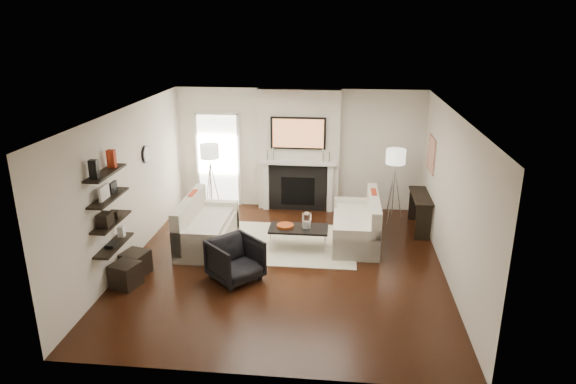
# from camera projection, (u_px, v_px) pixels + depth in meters

# --- Properties ---
(room_envelope) EXTENTS (6.00, 6.00, 6.00)m
(room_envelope) POSITION_uv_depth(u_px,v_px,m) (284.00, 192.00, 8.64)
(room_envelope) COLOR black
(room_envelope) RESTS_ON ground
(chimney_breast) EXTENTS (1.80, 0.25, 2.70)m
(chimney_breast) POSITION_uv_depth(u_px,v_px,m) (299.00, 151.00, 11.35)
(chimney_breast) COLOR silver
(chimney_breast) RESTS_ON floor
(fireplace_surround) EXTENTS (1.30, 0.02, 1.04)m
(fireplace_surround) POSITION_uv_depth(u_px,v_px,m) (298.00, 188.00, 11.49)
(fireplace_surround) COLOR black
(fireplace_surround) RESTS_ON floor
(firebox) EXTENTS (0.75, 0.02, 0.65)m
(firebox) POSITION_uv_depth(u_px,v_px,m) (298.00, 191.00, 11.50)
(firebox) COLOR black
(firebox) RESTS_ON floor
(mantel_pilaster_l) EXTENTS (0.12, 0.08, 1.10)m
(mantel_pilaster_l) POSITION_uv_depth(u_px,v_px,m) (266.00, 186.00, 11.52)
(mantel_pilaster_l) COLOR white
(mantel_pilaster_l) RESTS_ON floor
(mantel_pilaster_r) EXTENTS (0.12, 0.08, 1.10)m
(mantel_pilaster_r) POSITION_uv_depth(u_px,v_px,m) (330.00, 188.00, 11.38)
(mantel_pilaster_r) COLOR white
(mantel_pilaster_r) RESTS_ON floor
(mantel_shelf) EXTENTS (1.70, 0.18, 0.07)m
(mantel_shelf) POSITION_uv_depth(u_px,v_px,m) (298.00, 163.00, 11.25)
(mantel_shelf) COLOR white
(mantel_shelf) RESTS_ON chimney_breast
(tv_body) EXTENTS (1.20, 0.06, 0.70)m
(tv_body) POSITION_uv_depth(u_px,v_px,m) (298.00, 133.00, 11.06)
(tv_body) COLOR black
(tv_body) RESTS_ON chimney_breast
(tv_screen) EXTENTS (1.10, 0.00, 0.62)m
(tv_screen) POSITION_uv_depth(u_px,v_px,m) (298.00, 133.00, 11.03)
(tv_screen) COLOR #BF723F
(tv_screen) RESTS_ON tv_body
(candlestick_l_tall) EXTENTS (0.04, 0.04, 0.30)m
(candlestick_l_tall) POSITION_uv_depth(u_px,v_px,m) (273.00, 154.00, 11.25)
(candlestick_l_tall) COLOR silver
(candlestick_l_tall) RESTS_ON mantel_shelf
(candlestick_l_short) EXTENTS (0.04, 0.04, 0.24)m
(candlestick_l_short) POSITION_uv_depth(u_px,v_px,m) (267.00, 155.00, 11.27)
(candlestick_l_short) COLOR silver
(candlestick_l_short) RESTS_ON mantel_shelf
(candlestick_r_tall) EXTENTS (0.04, 0.04, 0.30)m
(candlestick_r_tall) POSITION_uv_depth(u_px,v_px,m) (323.00, 155.00, 11.14)
(candlestick_r_tall) COLOR silver
(candlestick_r_tall) RESTS_ON mantel_shelf
(candlestick_r_short) EXTENTS (0.04, 0.04, 0.24)m
(candlestick_r_short) POSITION_uv_depth(u_px,v_px,m) (329.00, 157.00, 11.14)
(candlestick_r_short) COLOR silver
(candlestick_r_short) RESTS_ON mantel_shelf
(hallway_panel) EXTENTS (0.90, 0.02, 2.10)m
(hallway_panel) POSITION_uv_depth(u_px,v_px,m) (218.00, 160.00, 11.73)
(hallway_panel) COLOR white
(hallway_panel) RESTS_ON floor
(door_trim_l) EXTENTS (0.06, 0.06, 2.16)m
(door_trim_l) POSITION_uv_depth(u_px,v_px,m) (198.00, 160.00, 11.75)
(door_trim_l) COLOR white
(door_trim_l) RESTS_ON floor
(door_trim_r) EXTENTS (0.06, 0.06, 2.16)m
(door_trim_r) POSITION_uv_depth(u_px,v_px,m) (239.00, 161.00, 11.66)
(door_trim_r) COLOR white
(door_trim_r) RESTS_ON floor
(door_trim_top) EXTENTS (1.02, 0.06, 0.06)m
(door_trim_top) POSITION_uv_depth(u_px,v_px,m) (216.00, 113.00, 11.36)
(door_trim_top) COLOR white
(door_trim_top) RESTS_ON wall_back
(rug) EXTENTS (2.60, 2.00, 0.01)m
(rug) POSITION_uv_depth(u_px,v_px,m) (288.00, 243.00, 9.91)
(rug) COLOR beige
(rug) RESTS_ON floor
(loveseat_left_base) EXTENTS (0.85, 1.80, 0.42)m
(loveseat_left_base) POSITION_uv_depth(u_px,v_px,m) (208.00, 234.00, 9.81)
(loveseat_left_base) COLOR beige
(loveseat_left_base) RESTS_ON floor
(loveseat_left_back) EXTENTS (0.18, 1.80, 0.80)m
(loveseat_left_back) POSITION_uv_depth(u_px,v_px,m) (190.00, 218.00, 9.74)
(loveseat_left_back) COLOR beige
(loveseat_left_back) RESTS_ON floor
(loveseat_left_arm_n) EXTENTS (0.85, 0.18, 0.60)m
(loveseat_left_arm_n) POSITION_uv_depth(u_px,v_px,m) (196.00, 248.00, 9.01)
(loveseat_left_arm_n) COLOR beige
(loveseat_left_arm_n) RESTS_ON floor
(loveseat_left_arm_s) EXTENTS (0.85, 0.18, 0.60)m
(loveseat_left_arm_s) POSITION_uv_depth(u_px,v_px,m) (217.00, 215.00, 10.54)
(loveseat_left_arm_s) COLOR beige
(loveseat_left_arm_s) RESTS_ON floor
(loveseat_left_cushion) EXTENTS (0.63, 1.44, 0.10)m
(loveseat_left_cushion) POSITION_uv_depth(u_px,v_px,m) (210.00, 222.00, 9.72)
(loveseat_left_cushion) COLOR beige
(loveseat_left_cushion) RESTS_ON loveseat_left_base
(pillow_left_orange) EXTENTS (0.10, 0.42, 0.42)m
(pillow_left_orange) POSITION_uv_depth(u_px,v_px,m) (193.00, 203.00, 9.96)
(pillow_left_orange) COLOR #A62D14
(pillow_left_orange) RESTS_ON loveseat_left_cushion
(pillow_left_charcoal) EXTENTS (0.10, 0.40, 0.40)m
(pillow_left_charcoal) POSITION_uv_depth(u_px,v_px,m) (184.00, 214.00, 9.39)
(pillow_left_charcoal) COLOR black
(pillow_left_charcoal) RESTS_ON loveseat_left_cushion
(loveseat_right_base) EXTENTS (0.85, 1.80, 0.42)m
(loveseat_right_base) POSITION_uv_depth(u_px,v_px,m) (355.00, 231.00, 9.94)
(loveseat_right_base) COLOR beige
(loveseat_right_base) RESTS_ON floor
(loveseat_right_back) EXTENTS (0.18, 1.80, 0.80)m
(loveseat_right_back) POSITION_uv_depth(u_px,v_px,m) (374.00, 217.00, 9.80)
(loveseat_right_back) COLOR beige
(loveseat_right_back) RESTS_ON floor
(loveseat_right_arm_n) EXTENTS (0.85, 0.18, 0.60)m
(loveseat_right_arm_n) POSITION_uv_depth(u_px,v_px,m) (356.00, 245.00, 9.15)
(loveseat_right_arm_n) COLOR beige
(loveseat_right_arm_n) RESTS_ON floor
(loveseat_right_arm_s) EXTENTS (0.85, 0.18, 0.60)m
(loveseat_right_arm_s) POSITION_uv_depth(u_px,v_px,m) (355.00, 212.00, 10.67)
(loveseat_right_arm_s) COLOR beige
(loveseat_right_arm_s) RESTS_ON floor
(loveseat_right_cushion) EXTENTS (0.63, 1.44, 0.10)m
(loveseat_right_cushion) POSITION_uv_depth(u_px,v_px,m) (353.00, 219.00, 9.86)
(loveseat_right_cushion) COLOR beige
(loveseat_right_cushion) RESTS_ON loveseat_right_base
(pillow_right_orange) EXTENTS (0.10, 0.42, 0.42)m
(pillow_right_orange) POSITION_uv_depth(u_px,v_px,m) (373.00, 202.00, 10.02)
(pillow_right_orange) COLOR #A62D14
(pillow_right_orange) RESTS_ON loveseat_right_cushion
(pillow_right_charcoal) EXTENTS (0.10, 0.40, 0.40)m
(pillow_right_charcoal) POSITION_uv_depth(u_px,v_px,m) (375.00, 213.00, 9.46)
(pillow_right_charcoal) COLOR black
(pillow_right_charcoal) RESTS_ON loveseat_right_cushion
(coffee_table) EXTENTS (1.10, 0.55, 0.04)m
(coffee_table) POSITION_uv_depth(u_px,v_px,m) (299.00, 229.00, 9.58)
(coffee_table) COLOR black
(coffee_table) RESTS_ON floor
(coffee_leg_nw) EXTENTS (0.02, 0.02, 0.38)m
(coffee_leg_nw) POSITION_uv_depth(u_px,v_px,m) (271.00, 243.00, 9.49)
(coffee_leg_nw) COLOR silver
(coffee_leg_nw) RESTS_ON floor
(coffee_leg_ne) EXTENTS (0.02, 0.02, 0.38)m
(coffee_leg_ne) POSITION_uv_depth(u_px,v_px,m) (325.00, 245.00, 9.39)
(coffee_leg_ne) COLOR silver
(coffee_leg_ne) RESTS_ON floor
(coffee_leg_sw) EXTENTS (0.02, 0.02, 0.38)m
(coffee_leg_sw) POSITION_uv_depth(u_px,v_px,m) (274.00, 233.00, 9.90)
(coffee_leg_sw) COLOR silver
(coffee_leg_sw) RESTS_ON floor
(coffee_leg_se) EXTENTS (0.02, 0.02, 0.38)m
(coffee_leg_se) POSITION_uv_depth(u_px,v_px,m) (325.00, 235.00, 9.81)
(coffee_leg_se) COLOR silver
(coffee_leg_se) RESTS_ON floor
(hurricane_glass) EXTENTS (0.18, 0.18, 0.31)m
(hurricane_glass) POSITION_uv_depth(u_px,v_px,m) (307.00, 221.00, 9.51)
(hurricane_glass) COLOR white
(hurricane_glass) RESTS_ON coffee_table
(hurricane_candle) EXTENTS (0.09, 0.09, 0.14)m
(hurricane_candle) POSITION_uv_depth(u_px,v_px,m) (307.00, 224.00, 9.54)
(hurricane_candle) COLOR white
(hurricane_candle) RESTS_ON coffee_table
(copper_bowl) EXTENTS (0.32, 0.32, 0.05)m
(copper_bowl) POSITION_uv_depth(u_px,v_px,m) (285.00, 226.00, 9.59)
(copper_bowl) COLOR #C35320
(copper_bowl) RESTS_ON coffee_table
(armchair) EXTENTS (1.02, 1.02, 0.77)m
(armchair) POSITION_uv_depth(u_px,v_px,m) (235.00, 258.00, 8.44)
(armchair) COLOR black
(armchair) RESTS_ON floor
(lamp_left_post) EXTENTS (0.02, 0.02, 1.20)m
(lamp_left_post) POSITION_uv_depth(u_px,v_px,m) (211.00, 189.00, 11.16)
(lamp_left_post) COLOR silver
(lamp_left_post) RESTS_ON floor
(lamp_left_shade) EXTENTS (0.40, 0.40, 0.30)m
(lamp_left_shade) POSITION_uv_depth(u_px,v_px,m) (209.00, 151.00, 10.89)
(lamp_left_shade) COLOR white
(lamp_left_shade) RESTS_ON lamp_left_post
(lamp_left_leg_a) EXTENTS (0.25, 0.02, 1.23)m
(lamp_left_leg_a) POSITION_uv_depth(u_px,v_px,m) (216.00, 189.00, 11.15)
(lamp_left_leg_a) COLOR silver
(lamp_left_leg_a) RESTS_ON floor
(lamp_left_leg_b) EXTENTS (0.14, 0.22, 1.23)m
(lamp_left_leg_b) POSITION_uv_depth(u_px,v_px,m) (210.00, 188.00, 11.26)
(lamp_left_leg_b) COLOR silver
(lamp_left_leg_b) RESTS_ON floor
(lamp_left_leg_c) EXTENTS (0.14, 0.22, 1.23)m
(lamp_left_leg_c) POSITION_uv_depth(u_px,v_px,m) (208.00, 191.00, 11.08)
(lamp_left_leg_c) COLOR silver
(lamp_left_leg_c) RESTS_ON floor
(lamp_right_post) EXTENTS (0.02, 0.02, 1.20)m
(lamp_right_post) POSITION_uv_depth(u_px,v_px,m) (393.00, 196.00, 10.75)
(lamp_right_post) COLOR silver
(lamp_right_post) RESTS_ON floor
(lamp_right_shade) EXTENTS (0.40, 0.40, 0.30)m
(lamp_right_shade) POSITION_uv_depth(u_px,v_px,m) (396.00, 157.00, 10.47)
(lamp_right_shade) COLOR white
(lamp_right_shade) RESTS_ON lamp_right_post
(lamp_right_leg_a) EXTENTS (0.25, 0.02, 1.23)m
(lamp_right_leg_a) POSITION_uv_depth(u_px,v_px,m) (398.00, 196.00, 10.73)
(lamp_right_leg_a) COLOR silver
(lamp_right_leg_a) RESTS_ON floor
(lamp_right_leg_b) EXTENTS (0.14, 0.22, 1.23)m
(lamp_right_leg_b) POSITION_uv_depth(u_px,v_px,m) (390.00, 194.00, 10.84)
(lamp_right_leg_b) COLOR silver
(lamp_right_leg_b) RESTS_ON floor
(lamp_right_leg_c) EXTENTS (0.14, 0.22, 1.23)m
(lamp_right_leg_c) POSITION_uv_depth(u_px,v_px,m) (391.00, 197.00, 10.66)
(lamp_right_leg_c) COLOR silver
(lamp_right_leg_c) RESTS_ON floor
(console_top) EXTENTS (0.35, 1.20, 0.04)m
(console_top) POSITION_uv_depth(u_px,v_px,m) (421.00, 196.00, 10.34)
(console_top) COLOR black
(console_top) RESTS_ON floor
(console_leg_n) EXTENTS (0.30, 0.04, 0.71)m
(console_leg_n) POSITION_uv_depth(u_px,v_px,m) (423.00, 223.00, 9.95)
(console_leg_n) COLOR black
(console_leg_n) RESTS_ON floor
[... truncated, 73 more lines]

